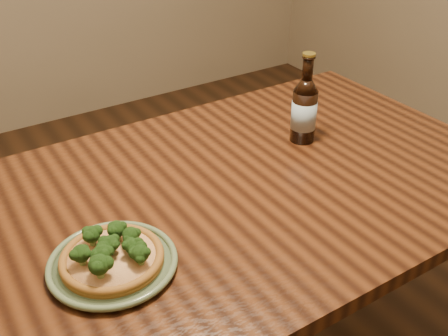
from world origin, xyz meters
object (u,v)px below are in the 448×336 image
plate (113,263)px  pizza (112,255)px  table (213,222)px  beer_bottle (304,109)px

plate → pizza: size_ratio=1.26×
table → plate: size_ratio=6.06×
table → pizza: (-0.31, -0.12, 0.12)m
table → plate: bearing=-158.6°
table → plate: (-0.31, -0.12, 0.10)m
pizza → beer_bottle: (0.67, 0.21, 0.07)m
plate → beer_bottle: 0.71m
plate → beer_bottle: bearing=17.5°
plate → pizza: pizza is taller
table → pizza: bearing=-158.5°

